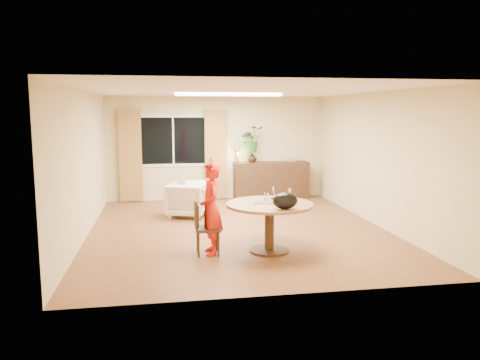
# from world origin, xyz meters

# --- Properties ---
(floor) EXTENTS (6.50, 6.50, 0.00)m
(floor) POSITION_xyz_m (0.00, 0.00, 0.00)
(floor) COLOR brown
(floor) RESTS_ON ground
(ceiling) EXTENTS (6.50, 6.50, 0.00)m
(ceiling) POSITION_xyz_m (0.00, 0.00, 2.60)
(ceiling) COLOR white
(ceiling) RESTS_ON wall_back
(wall_back) EXTENTS (5.50, 0.00, 5.50)m
(wall_back) POSITION_xyz_m (0.00, 3.25, 1.30)
(wall_back) COLOR tan
(wall_back) RESTS_ON floor
(wall_left) EXTENTS (0.00, 6.50, 6.50)m
(wall_left) POSITION_xyz_m (-2.75, 0.00, 1.30)
(wall_left) COLOR tan
(wall_left) RESTS_ON floor
(wall_right) EXTENTS (0.00, 6.50, 6.50)m
(wall_right) POSITION_xyz_m (2.75, 0.00, 1.30)
(wall_right) COLOR tan
(wall_right) RESTS_ON floor
(window) EXTENTS (1.70, 0.03, 1.30)m
(window) POSITION_xyz_m (-1.10, 3.23, 1.50)
(window) COLOR white
(window) RESTS_ON wall_back
(curtain_left) EXTENTS (0.55, 0.08, 2.25)m
(curtain_left) POSITION_xyz_m (-2.15, 3.15, 1.15)
(curtain_left) COLOR olive
(curtain_left) RESTS_ON wall_back
(curtain_right) EXTENTS (0.55, 0.08, 2.25)m
(curtain_right) POSITION_xyz_m (-0.05, 3.15, 1.15)
(curtain_right) COLOR olive
(curtain_right) RESTS_ON wall_back
(ceiling_panel) EXTENTS (2.20, 0.35, 0.05)m
(ceiling_panel) POSITION_xyz_m (0.00, 1.20, 2.57)
(ceiling_panel) COLOR white
(ceiling_panel) RESTS_ON ceiling
(dining_table) EXTENTS (1.38, 1.38, 0.78)m
(dining_table) POSITION_xyz_m (0.27, -1.47, 0.62)
(dining_table) COLOR brown
(dining_table) RESTS_ON floor
(dining_chair) EXTENTS (0.42, 0.39, 0.87)m
(dining_chair) POSITION_xyz_m (-0.71, -1.44, 0.43)
(dining_chair) COLOR black
(dining_chair) RESTS_ON floor
(child) EXTENTS (0.55, 0.38, 1.45)m
(child) POSITION_xyz_m (-0.66, -1.44, 0.72)
(child) COLOR red
(child) RESTS_ON floor
(laptop) EXTENTS (0.42, 0.32, 0.25)m
(laptop) POSITION_xyz_m (0.19, -1.42, 0.91)
(laptop) COLOR #B7B7BC
(laptop) RESTS_ON dining_table
(tumbler) EXTENTS (0.09, 0.09, 0.12)m
(tumbler) POSITION_xyz_m (0.28, -1.19, 0.84)
(tumbler) COLOR white
(tumbler) RESTS_ON dining_table
(wine_glass) EXTENTS (0.08, 0.08, 0.20)m
(wine_glass) POSITION_xyz_m (0.64, -1.32, 0.89)
(wine_glass) COLOR white
(wine_glass) RESTS_ON dining_table
(pot_lid) EXTENTS (0.23, 0.23, 0.04)m
(pot_lid) POSITION_xyz_m (0.49, -1.13, 0.80)
(pot_lid) COLOR white
(pot_lid) RESTS_ON dining_table
(handbag) EXTENTS (0.42, 0.32, 0.25)m
(handbag) POSITION_xyz_m (0.39, -1.95, 0.91)
(handbag) COLOR black
(handbag) RESTS_ON dining_table
(armchair) EXTENTS (0.99, 1.00, 0.72)m
(armchair) POSITION_xyz_m (-0.87, 1.29, 0.36)
(armchair) COLOR beige
(armchair) RESTS_ON floor
(throw) EXTENTS (0.52, 0.61, 0.03)m
(throw) POSITION_xyz_m (-0.67, 1.27, 0.74)
(throw) COLOR beige
(throw) RESTS_ON armchair
(sideboard) EXTENTS (1.90, 0.46, 0.95)m
(sideboard) POSITION_xyz_m (1.35, 3.01, 0.47)
(sideboard) COLOR black
(sideboard) RESTS_ON floor
(vase) EXTENTS (0.27, 0.27, 0.25)m
(vase) POSITION_xyz_m (0.85, 3.01, 1.07)
(vase) COLOR black
(vase) RESTS_ON sideboard
(bouquet) EXTENTS (0.66, 0.59, 0.66)m
(bouquet) POSITION_xyz_m (0.84, 3.01, 1.53)
(bouquet) COLOR #336425
(bouquet) RESTS_ON vase
(book_stack) EXTENTS (0.19, 0.15, 0.08)m
(book_stack) POSITION_xyz_m (1.89, 3.01, 0.99)
(book_stack) COLOR #856244
(book_stack) RESTS_ON sideboard
(desk_lamp) EXTENTS (0.15, 0.15, 0.33)m
(desk_lamp) POSITION_xyz_m (0.48, 2.96, 1.11)
(desk_lamp) COLOR black
(desk_lamp) RESTS_ON sideboard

